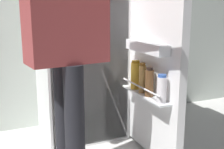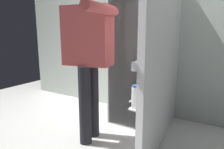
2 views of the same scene
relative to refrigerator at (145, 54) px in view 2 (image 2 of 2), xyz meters
name	(u,v)px [view 2 (image 2 of 2)]	position (x,y,z in m)	size (l,w,h in m)	color
ground_plane	(122,139)	(-0.03, -0.48, -0.84)	(5.83, 5.83, 0.00)	silver
kitchen_wall	(155,17)	(-0.03, 0.40, 0.44)	(4.40, 0.10, 2.56)	beige
refrigerator	(145,54)	(0.00, 0.00, 0.00)	(0.72, 1.24, 1.68)	white
person	(89,49)	(-0.31, -0.64, 0.09)	(0.60, 0.72, 1.56)	black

